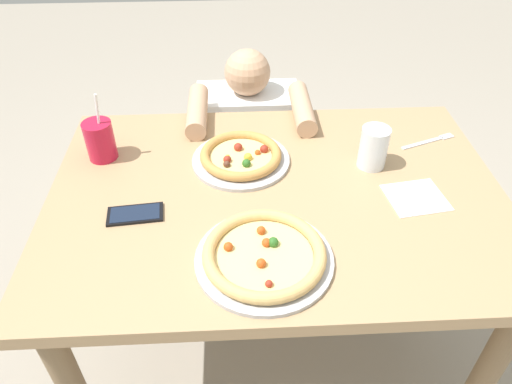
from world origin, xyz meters
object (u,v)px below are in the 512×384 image
(pizza_far, at_px, (241,157))
(cell_phone, at_px, (135,214))
(fork, at_px, (430,141))
(diner_seated, at_px, (249,162))
(pizza_near, at_px, (264,255))
(drink_cup_colored, at_px, (100,140))
(water_cup_clear, at_px, (374,147))

(pizza_far, xyz_separation_m, cell_phone, (-0.29, -0.23, -0.01))
(fork, bearing_deg, diner_seated, 145.76)
(pizza_far, distance_m, fork, 0.63)
(cell_phone, relative_size, diner_seated, 0.17)
(diner_seated, bearing_deg, pizza_near, -89.62)
(drink_cup_colored, xyz_separation_m, water_cup_clear, (0.83, -0.08, 0.00))
(diner_seated, bearing_deg, pizza_far, -94.65)
(pizza_near, height_order, water_cup_clear, water_cup_clear)
(pizza_far, bearing_deg, pizza_near, -83.80)
(pizza_near, relative_size, fork, 1.74)
(cell_phone, bearing_deg, diner_seated, 64.95)
(pizza_near, xyz_separation_m, pizza_far, (-0.05, 0.42, -0.00))
(drink_cup_colored, xyz_separation_m, cell_phone, (0.14, -0.28, -0.06))
(drink_cup_colored, xyz_separation_m, diner_seated, (0.47, 0.43, -0.42))
(drink_cup_colored, relative_size, fork, 1.12)
(pizza_far, bearing_deg, diner_seated, 85.35)
(pizza_near, height_order, pizza_far, same)
(drink_cup_colored, height_order, diner_seated, drink_cup_colored)
(pizza_far, height_order, water_cup_clear, water_cup_clear)
(water_cup_clear, bearing_deg, drink_cup_colored, 174.17)
(drink_cup_colored, height_order, water_cup_clear, drink_cup_colored)
(drink_cup_colored, height_order, fork, drink_cup_colored)
(pizza_near, height_order, drink_cup_colored, drink_cup_colored)
(water_cup_clear, distance_m, diner_seated, 0.76)
(pizza_far, height_order, diner_seated, diner_seated)
(cell_phone, bearing_deg, fork, 18.77)
(water_cup_clear, bearing_deg, fork, 27.33)
(pizza_near, distance_m, drink_cup_colored, 0.67)
(pizza_near, xyz_separation_m, fork, (0.58, 0.50, -0.02))
(water_cup_clear, xyz_separation_m, fork, (0.23, 0.12, -0.06))
(cell_phone, height_order, diner_seated, diner_seated)
(water_cup_clear, relative_size, fork, 0.66)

